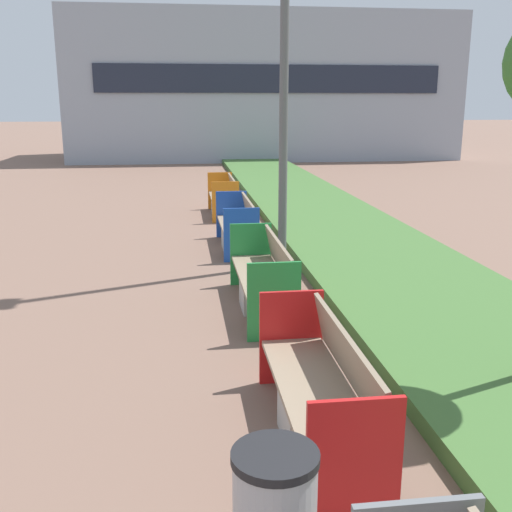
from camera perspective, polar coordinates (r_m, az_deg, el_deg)
name	(u,v)px	position (r m, az deg, el deg)	size (l,w,h in m)	color
planter_grass_strip	(377,258)	(10.46, 11.49, -0.20)	(2.80, 120.00, 0.18)	#426B33
building_backdrop	(261,88)	(30.64, 0.45, 15.68)	(18.11, 6.87, 6.64)	#939EAD
bench_red_frame	(320,399)	(4.98, 6.13, -13.40)	(0.65, 2.19, 0.94)	#ADA8A0
bench_green_frame	(264,282)	(7.94, 0.74, -2.47)	(0.65, 2.27, 0.94)	#ADA8A0
bench_blue_frame	(238,229)	(11.26, -1.72, 2.57)	(0.65, 2.02, 0.94)	#ADA8A0
bench_orange_frame	(224,200)	(14.61, -3.06, 5.31)	(0.65, 1.88, 0.94)	#ADA8A0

